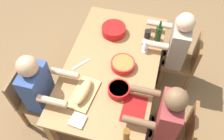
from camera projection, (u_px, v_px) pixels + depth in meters
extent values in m
plane|color=brown|center=(112.00, 97.00, 3.35)|extent=(8.00, 8.00, 0.00)
cube|color=#9E7044|center=(112.00, 65.00, 2.77)|extent=(1.77, 1.02, 0.04)
cube|color=#9E7044|center=(96.00, 31.00, 3.60)|extent=(0.07, 0.07, 0.70)
cube|color=#9E7044|center=(53.00, 136.00, 2.66)|extent=(0.07, 0.07, 0.70)
cube|color=#9E7044|center=(158.00, 43.00, 3.47)|extent=(0.07, 0.07, 0.70)
cube|color=brown|center=(178.00, 61.00, 3.16)|extent=(0.40, 0.40, 0.03)
cube|color=brown|center=(197.00, 53.00, 2.96)|extent=(0.38, 0.04, 0.40)
cube|color=brown|center=(160.00, 79.00, 3.27)|extent=(0.04, 0.04, 0.42)
cube|color=brown|center=(164.00, 59.00, 3.46)|extent=(0.04, 0.04, 0.42)
cube|color=brown|center=(186.00, 84.00, 3.22)|extent=(0.04, 0.04, 0.42)
cube|color=brown|center=(188.00, 64.00, 3.41)|extent=(0.04, 0.04, 0.42)
cylinder|color=#2D2D38|center=(158.00, 72.00, 3.32)|extent=(0.11, 0.11, 0.45)
cylinder|color=#2D2D38|center=(159.00, 63.00, 3.41)|extent=(0.11, 0.11, 0.45)
cube|color=gray|center=(178.00, 45.00, 2.94)|extent=(0.34, 0.20, 0.55)
cylinder|color=beige|center=(155.00, 45.00, 2.78)|extent=(0.07, 0.30, 0.07)
cylinder|color=beige|center=(159.00, 24.00, 2.98)|extent=(0.07, 0.30, 0.07)
sphere|color=beige|center=(186.00, 22.00, 2.64)|extent=(0.21, 0.21, 0.21)
cube|color=brown|center=(38.00, 99.00, 2.83)|extent=(0.40, 0.40, 0.03)
cube|color=brown|center=(18.00, 86.00, 2.69)|extent=(0.38, 0.04, 0.40)
cube|color=brown|center=(61.00, 100.00, 3.08)|extent=(0.04, 0.04, 0.42)
cube|color=brown|center=(50.00, 124.00, 2.89)|extent=(0.04, 0.04, 0.42)
cube|color=brown|center=(36.00, 94.00, 3.14)|extent=(0.04, 0.04, 0.42)
cube|color=brown|center=(24.00, 118.00, 2.94)|extent=(0.04, 0.04, 0.42)
cylinder|color=#2D2D38|center=(62.00, 106.00, 3.02)|extent=(0.11, 0.11, 0.45)
cylinder|color=#2D2D38|center=(57.00, 118.00, 2.92)|extent=(0.11, 0.11, 0.45)
cube|color=#334C8C|center=(37.00, 87.00, 2.59)|extent=(0.34, 0.20, 0.55)
cylinder|color=tan|center=(65.00, 73.00, 2.55)|extent=(0.07, 0.30, 0.07)
cylinder|color=tan|center=(52.00, 101.00, 2.35)|extent=(0.07, 0.30, 0.07)
sphere|color=tan|center=(27.00, 66.00, 2.29)|extent=(0.21, 0.21, 0.21)
cube|color=brown|center=(169.00, 131.00, 2.61)|extent=(0.40, 0.40, 0.03)
cube|color=brown|center=(191.00, 127.00, 2.41)|extent=(0.38, 0.04, 0.40)
cube|color=brown|center=(153.00, 122.00, 2.91)|extent=(0.04, 0.04, 0.42)
cube|color=brown|center=(182.00, 128.00, 2.86)|extent=(0.04, 0.04, 0.42)
cylinder|color=#2D2D38|center=(145.00, 140.00, 2.77)|extent=(0.11, 0.11, 0.45)
cylinder|color=#2D2D38|center=(147.00, 127.00, 2.86)|extent=(0.11, 0.11, 0.45)
cube|color=maroon|center=(168.00, 118.00, 2.38)|extent=(0.34, 0.20, 0.55)
cylinder|color=brown|center=(139.00, 122.00, 2.23)|extent=(0.07, 0.30, 0.07)
cylinder|color=brown|center=(145.00, 91.00, 2.42)|extent=(0.07, 0.30, 0.07)
sphere|color=brown|center=(176.00, 99.00, 2.08)|extent=(0.21, 0.21, 0.21)
cylinder|color=red|center=(123.00, 64.00, 2.70)|extent=(0.26, 0.26, 0.08)
cylinder|color=orange|center=(123.00, 63.00, 2.68)|extent=(0.23, 0.23, 0.03)
cylinder|color=red|center=(114.00, 30.00, 3.00)|extent=(0.29, 0.29, 0.10)
cylinder|color=#669E33|center=(114.00, 28.00, 2.97)|extent=(0.26, 0.26, 0.03)
cylinder|color=red|center=(119.00, 90.00, 2.50)|extent=(0.22, 0.22, 0.09)
cylinder|color=beige|center=(119.00, 89.00, 2.48)|extent=(0.20, 0.20, 0.03)
cube|color=tan|center=(84.00, 94.00, 2.51)|extent=(0.42, 0.26, 0.02)
ellipsoid|color=tan|center=(83.00, 91.00, 2.47)|extent=(0.33, 0.15, 0.09)
cylinder|color=#193819|center=(158.00, 34.00, 2.89)|extent=(0.08, 0.08, 0.20)
cylinder|color=#193819|center=(160.00, 25.00, 2.77)|extent=(0.03, 0.03, 0.09)
cylinder|color=brown|center=(126.00, 136.00, 2.15)|extent=(0.06, 0.06, 0.22)
cylinder|color=silver|center=(144.00, 51.00, 2.86)|extent=(0.07, 0.07, 0.01)
cylinder|color=silver|center=(145.00, 49.00, 2.83)|extent=(0.01, 0.01, 0.07)
cone|color=silver|center=(146.00, 44.00, 2.76)|extent=(0.08, 0.08, 0.08)
cylinder|color=black|center=(148.00, 34.00, 2.96)|extent=(0.08, 0.08, 0.10)
cube|color=maroon|center=(134.00, 109.00, 2.42)|extent=(0.32, 0.23, 0.01)
cube|color=silver|center=(81.00, 64.00, 2.75)|extent=(0.20, 0.16, 0.01)
cube|color=white|center=(78.00, 121.00, 2.34)|extent=(0.15, 0.15, 0.02)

